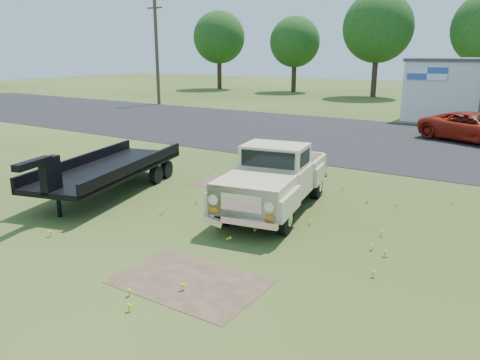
# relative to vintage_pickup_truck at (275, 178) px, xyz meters

# --- Properties ---
(ground) EXTENTS (140.00, 140.00, 0.00)m
(ground) POSITION_rel_vintage_pickup_truck_xyz_m (-0.79, -1.88, -1.00)
(ground) COLOR #2D4014
(ground) RESTS_ON ground
(asphalt_lot) EXTENTS (90.00, 14.00, 0.02)m
(asphalt_lot) POSITION_rel_vintage_pickup_truck_xyz_m (-0.79, 13.12, -1.00)
(asphalt_lot) COLOR black
(asphalt_lot) RESTS_ON ground
(dirt_patch_a) EXTENTS (3.00, 2.00, 0.01)m
(dirt_patch_a) POSITION_rel_vintage_pickup_truck_xyz_m (0.71, -4.88, -1.00)
(dirt_patch_a) COLOR #473426
(dirt_patch_a) RESTS_ON ground
(dirt_patch_b) EXTENTS (2.20, 1.60, 0.01)m
(dirt_patch_b) POSITION_rel_vintage_pickup_truck_xyz_m (-2.79, 1.62, -1.00)
(dirt_patch_b) COLOR #473426
(dirt_patch_b) RESTS_ON ground
(utility_pole_west) EXTENTS (1.60, 0.30, 9.00)m
(utility_pole_west) POSITION_rel_vintage_pickup_truck_xyz_m (-22.79, 20.12, 3.60)
(utility_pole_west) COLOR #4D3023
(utility_pole_west) RESTS_ON ground
(treeline_a) EXTENTS (6.40, 6.40, 9.52)m
(treeline_a) POSITION_rel_vintage_pickup_truck_xyz_m (-28.79, 38.12, 5.30)
(treeline_a) COLOR #3A251A
(treeline_a) RESTS_ON ground
(treeline_b) EXTENTS (5.76, 5.76, 8.57)m
(treeline_b) POSITION_rel_vintage_pickup_truck_xyz_m (-18.79, 39.12, 4.67)
(treeline_b) COLOR #3A251A
(treeline_b) RESTS_ON ground
(treeline_c) EXTENTS (7.04, 7.04, 10.47)m
(treeline_c) POSITION_rel_vintage_pickup_truck_xyz_m (-8.79, 37.62, 5.94)
(treeline_c) COLOR #3A251A
(treeline_c) RESTS_ON ground
(vintage_pickup_truck) EXTENTS (3.06, 5.78, 1.99)m
(vintage_pickup_truck) POSITION_rel_vintage_pickup_truck_xyz_m (0.00, 0.00, 0.00)
(vintage_pickup_truck) COLOR tan
(vintage_pickup_truck) RESTS_ON ground
(flatbed_trailer) EXTENTS (3.91, 7.11, 1.84)m
(flatbed_trailer) POSITION_rel_vintage_pickup_truck_xyz_m (-5.53, -1.33, -0.08)
(flatbed_trailer) COLOR black
(flatbed_trailer) RESTS_ON ground
(red_pickup) EXTENTS (5.96, 4.30, 1.51)m
(red_pickup) POSITION_rel_vintage_pickup_truck_xyz_m (3.47, 15.21, -0.24)
(red_pickup) COLOR maroon
(red_pickup) RESTS_ON ground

